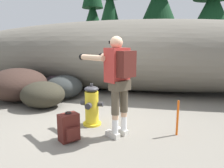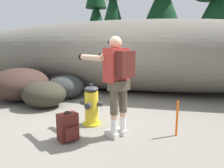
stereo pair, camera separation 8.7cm
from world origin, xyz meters
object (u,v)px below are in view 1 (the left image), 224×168
at_px(fire_hydrant, 92,106).
at_px(boulder_mid, 43,94).
at_px(survey_stake, 178,118).
at_px(utility_worker, 117,74).
at_px(spare_backpack, 69,128).
at_px(boulder_large, 18,84).
at_px(boulder_small, 64,87).
at_px(boulder_outlier, 57,84).

relative_size(fire_hydrant, boulder_mid, 0.74).
bearing_deg(survey_stake, utility_worker, -164.11).
bearing_deg(spare_backpack, boulder_mid, 170.15).
height_order(utility_worker, boulder_mid, utility_worker).
bearing_deg(boulder_large, boulder_small, 26.48).
height_order(boulder_mid, boulder_outlier, boulder_mid).
xyz_separation_m(utility_worker, boulder_mid, (-2.12, 1.12, -0.72)).
bearing_deg(boulder_mid, survey_stake, -15.24).
relative_size(utility_worker, survey_stake, 2.73).
height_order(spare_backpack, survey_stake, survey_stake).
bearing_deg(boulder_mid, boulder_outlier, 106.26).
height_order(utility_worker, survey_stake, utility_worker).
distance_m(boulder_large, boulder_small, 1.22).
height_order(fire_hydrant, boulder_mid, fire_hydrant).
bearing_deg(fire_hydrant, spare_backpack, -99.36).
xyz_separation_m(fire_hydrant, boulder_outlier, (-1.95, 2.17, -0.07)).
bearing_deg(boulder_large, utility_worker, -25.73).
distance_m(spare_backpack, boulder_small, 2.78).
distance_m(utility_worker, boulder_large, 3.53).
xyz_separation_m(utility_worker, boulder_large, (-3.13, 1.51, -0.60)).
bearing_deg(survey_stake, boulder_large, 163.30).
height_order(boulder_large, boulder_outlier, boulder_large).
height_order(boulder_outlier, survey_stake, survey_stake).
relative_size(boulder_mid, boulder_outlier, 1.36).
bearing_deg(boulder_outlier, spare_backpack, -57.64).
bearing_deg(spare_backpack, survey_stake, 57.89).
bearing_deg(spare_backpack, fire_hydrant, 117.14).
relative_size(fire_hydrant, spare_backpack, 1.69).
distance_m(boulder_large, boulder_outlier, 1.19).
distance_m(fire_hydrant, boulder_large, 2.81).
relative_size(fire_hydrant, boulder_large, 0.50).
xyz_separation_m(spare_backpack, survey_stake, (1.67, 0.65, 0.08)).
height_order(fire_hydrant, boulder_small, fire_hydrant).
bearing_deg(fire_hydrant, boulder_large, 155.66).
distance_m(utility_worker, survey_stake, 1.25).
xyz_separation_m(fire_hydrant, boulder_small, (-1.47, 1.70, -0.04)).
bearing_deg(boulder_mid, utility_worker, -27.88).
height_order(fire_hydrant, boulder_large, boulder_large).
bearing_deg(boulder_large, fire_hydrant, -24.34).
relative_size(utility_worker, spare_backpack, 3.49).
xyz_separation_m(boulder_outlier, survey_stake, (3.50, -2.24, 0.01)).
bearing_deg(spare_backpack, boulder_large, 178.83).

